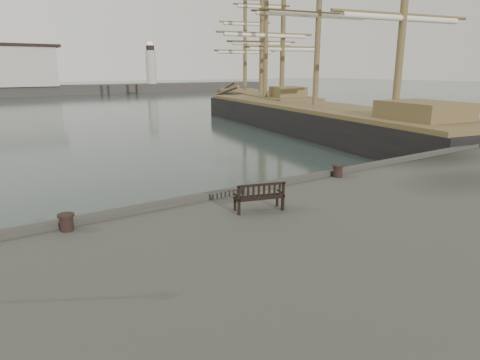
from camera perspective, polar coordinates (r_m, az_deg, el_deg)
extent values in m
plane|color=black|center=(14.13, -5.11, -8.53)|extent=(400.00, 400.00, 0.00)
cylinder|color=#A4A198|center=(112.47, -11.77, 14.51)|extent=(2.40, 2.40, 8.00)
sphere|color=silver|center=(112.62, -11.92, 17.25)|extent=(1.61, 1.61, 1.61)
cube|color=black|center=(12.31, 2.52, -2.32)|extent=(1.52, 0.89, 0.04)
cube|color=black|center=(12.06, 2.88, -1.62)|extent=(1.39, 0.46, 0.43)
cube|color=black|center=(12.37, 2.51, -3.20)|extent=(1.41, 0.79, 0.40)
cylinder|color=black|center=(11.70, -22.13, -5.26)|extent=(0.53, 0.53, 0.44)
cylinder|color=black|center=(16.61, 12.89, 1.18)|extent=(0.48, 0.48, 0.46)
cube|color=black|center=(39.85, 9.81, 6.89)|extent=(13.75, 36.22, 3.55)
cube|color=brown|center=(39.64, 9.94, 9.65)|extent=(13.26, 35.45, 0.30)
cylinder|color=brown|center=(48.59, 3.53, 22.53)|extent=(0.50, 0.50, 20.31)
cube|color=black|center=(57.00, 2.78, 9.36)|extent=(13.96, 26.91, 3.79)
cube|color=brown|center=(56.85, 2.80, 11.41)|extent=(13.52, 26.32, 0.30)
cylinder|color=brown|center=(50.01, 5.78, 19.98)|extent=(0.53, 0.53, 16.09)
cylinder|color=brown|center=(57.11, 2.93, 20.78)|extent=(0.53, 0.53, 18.93)
cylinder|color=brown|center=(64.05, 0.68, 19.10)|extent=(0.53, 0.53, 16.66)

